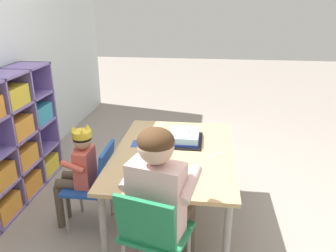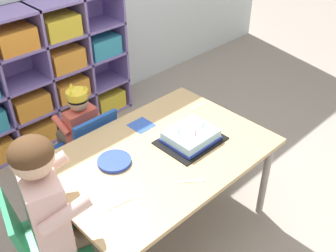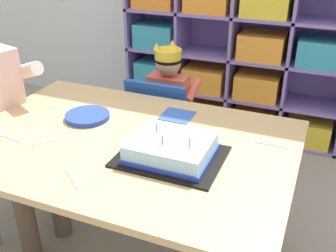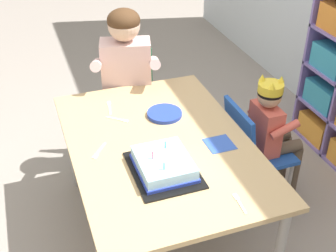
# 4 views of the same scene
# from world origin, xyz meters

# --- Properties ---
(ground) EXTENTS (16.00, 16.00, 0.00)m
(ground) POSITION_xyz_m (0.00, 0.00, 0.00)
(ground) COLOR gray
(storage_cubby_shelf) EXTENTS (1.51, 0.31, 1.12)m
(storage_cubby_shelf) POSITION_xyz_m (0.02, 1.44, 0.51)
(storage_cubby_shelf) COLOR #7F6BB2
(storage_cubby_shelf) RESTS_ON ground
(activity_table) EXTENTS (1.28, 0.88, 0.63)m
(activity_table) POSITION_xyz_m (0.00, 0.00, 0.57)
(activity_table) COLOR tan
(activity_table) RESTS_ON ground
(classroom_chair_blue) EXTENTS (0.35, 0.34, 0.67)m
(classroom_chair_blue) POSITION_xyz_m (-0.10, 0.59, 0.39)
(classroom_chair_blue) COLOR #1E4CA8
(classroom_chair_blue) RESTS_ON ground
(child_with_crown) EXTENTS (0.30, 0.31, 0.83)m
(child_with_crown) POSITION_xyz_m (-0.10, 0.71, 0.52)
(child_with_crown) COLOR #D15647
(child_with_crown) RESTS_ON ground
(classroom_chair_adult_side) EXTENTS (0.41, 0.43, 0.76)m
(classroom_chair_adult_side) POSITION_xyz_m (-0.76, 0.03, 0.48)
(classroom_chair_adult_side) COLOR #238451
(classroom_chair_adult_side) RESTS_ON ground
(adult_helper_seated) EXTENTS (0.47, 0.45, 1.08)m
(adult_helper_seated) POSITION_xyz_m (-0.65, 0.00, 0.67)
(adult_helper_seated) COLOR beige
(adult_helper_seated) RESTS_ON ground
(birthday_cake_on_tray) EXTENTS (0.37, 0.29, 0.11)m
(birthday_cake_on_tray) POSITION_xyz_m (0.21, -0.05, 0.66)
(birthday_cake_on_tray) COLOR black
(birthday_cake_on_tray) RESTS_ON activity_table
(paper_plate_stack) EXTENTS (0.19, 0.19, 0.02)m
(paper_plate_stack) POSITION_xyz_m (-0.24, 0.11, 0.64)
(paper_plate_stack) COLOR #233DA3
(paper_plate_stack) RESTS_ON activity_table
(paper_napkin_square) EXTENTS (0.14, 0.14, 0.00)m
(paper_napkin_square) POSITION_xyz_m (0.10, 0.28, 0.63)
(paper_napkin_square) COLOR #3356B7
(paper_napkin_square) RESTS_ON activity_table
(fork_beside_plate_stack) EXTENTS (0.11, 0.09, 0.00)m
(fork_beside_plate_stack) POSITION_xyz_m (-0.03, -0.30, 0.63)
(fork_beside_plate_stack) COLOR white
(fork_beside_plate_stack) RESTS_ON activity_table
(fork_at_table_front_edge) EXTENTS (0.09, 0.11, 0.00)m
(fork_at_table_front_edge) POSITION_xyz_m (-0.28, -0.14, 0.63)
(fork_at_table_front_edge) COLOR white
(fork_at_table_front_edge) RESTS_ON activity_table
(fork_by_napkin) EXTENTS (0.14, 0.04, 0.00)m
(fork_by_napkin) POSITION_xyz_m (-0.43, -0.16, 0.63)
(fork_by_napkin) COLOR white
(fork_by_napkin) RESTS_ON activity_table
(fork_near_cake_tray) EXTENTS (0.12, 0.02, 0.00)m
(fork_near_cake_tray) POSITION_xyz_m (0.51, 0.18, 0.63)
(fork_near_cake_tray) COLOR white
(fork_near_cake_tray) RESTS_ON activity_table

